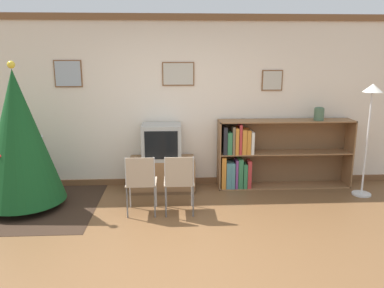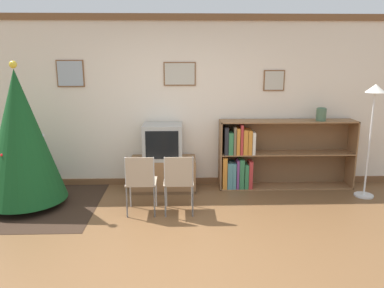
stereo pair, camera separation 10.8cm
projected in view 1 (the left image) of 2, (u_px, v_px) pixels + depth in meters
The scene contains 11 objects.
ground_plane at pixel (181, 255), 4.01m from camera, with size 24.00×24.00×0.00m, color brown.
wall_back at pixel (177, 102), 5.97m from camera, with size 8.41×0.11×2.70m.
area_rug at pixel (27, 207), 5.27m from camera, with size 1.98×1.78×0.01m.
christmas_tree at pixel (19, 137), 5.04m from camera, with size 1.11×1.11×2.01m.
tv_console at pixel (162, 174), 5.90m from camera, with size 1.01×0.50×0.51m.
television at pixel (162, 142), 5.77m from camera, with size 0.60×0.49×0.54m.
folding_chair_left at pixel (141, 181), 4.91m from camera, with size 0.40×0.40×0.82m.
folding_chair_right at pixel (179, 181), 4.94m from camera, with size 0.40×0.40×0.82m.
bookshelf at pixel (259, 155), 6.00m from camera, with size 2.14×0.36×1.09m.
vase at pixel (319, 114), 5.85m from camera, with size 0.15×0.15×0.21m.
standing_lamp at pixel (370, 111), 5.44m from camera, with size 0.28×0.28×1.69m.
Camera 1 is at (-0.07, -3.63, 2.08)m, focal length 35.00 mm.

